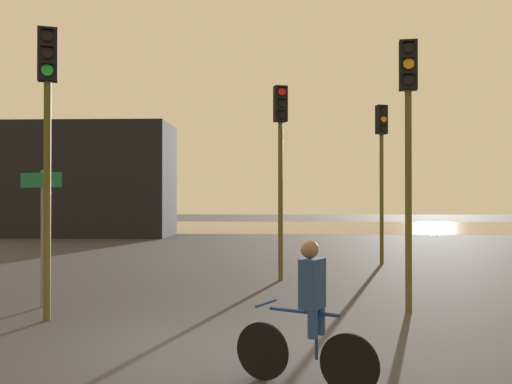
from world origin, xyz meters
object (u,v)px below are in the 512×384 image
object	(u,v)px
direction_sign_post	(42,218)
cyclist	(309,313)
traffic_light_far_right	(382,155)
traffic_light_near_right	(408,125)
distant_building	(85,180)
traffic_light_center	(281,146)
traffic_light_near_left	(47,119)

from	to	relation	value
direction_sign_post	cyclist	size ratio (longest dim) A/B	1.60
traffic_light_far_right	cyclist	xyz separation A→B (m)	(-2.87, -11.62, -2.59)
direction_sign_post	cyclist	bearing A→B (deg)	164.78
traffic_light_near_right	direction_sign_post	distance (m)	7.04
distant_building	traffic_light_center	bearing A→B (deg)	-56.35
traffic_light_near_right	distant_building	bearing A→B (deg)	-48.79
distant_building	traffic_light_near_left	bearing A→B (deg)	-72.54
cyclist	direction_sign_post	bearing A→B (deg)	75.65
direction_sign_post	cyclist	distance (m)	6.56
cyclist	traffic_light_near_right	bearing A→B (deg)	2.10
traffic_light_center	traffic_light_far_right	world-z (taller)	traffic_light_far_right
distant_building	cyclist	size ratio (longest dim) A/B	5.65
traffic_light_center	cyclist	bearing A→B (deg)	76.18
traffic_light_far_right	traffic_light_near_right	bearing A→B (deg)	63.05
traffic_light_near_right	traffic_light_near_left	xyz separation A→B (m)	(-6.26, -0.95, 0.01)
traffic_light_near_right	cyclist	bearing A→B (deg)	72.34
traffic_light_near_right	direction_sign_post	bearing A→B (deg)	6.53
traffic_light_near_right	traffic_light_near_left	world-z (taller)	traffic_light_near_left
direction_sign_post	cyclist	world-z (taller)	direction_sign_post
distant_building	direction_sign_post	xyz separation A→B (m)	(5.85, -19.26, -1.28)
traffic_light_near_left	traffic_light_center	xyz separation A→B (m)	(3.96, 4.81, -0.05)
traffic_light_near_left	traffic_light_center	world-z (taller)	traffic_light_near_left
traffic_light_near_left	traffic_light_center	distance (m)	6.23
traffic_light_center	direction_sign_post	size ratio (longest dim) A/B	1.88
traffic_light_far_right	direction_sign_post	bearing A→B (deg)	22.92
traffic_light_far_right	cyclist	size ratio (longest dim) A/B	3.05
direction_sign_post	cyclist	xyz separation A→B (m)	(4.82, -4.37, -0.88)
traffic_light_near_right	cyclist	size ratio (longest dim) A/B	3.04
traffic_light_near_left	traffic_light_far_right	size ratio (longest dim) A/B	1.00
traffic_light_center	cyclist	xyz separation A→B (m)	(0.29, -8.04, -2.54)
traffic_light_center	traffic_light_far_right	xyz separation A→B (m)	(3.16, 3.58, 0.04)
distant_building	cyclist	bearing A→B (deg)	-65.71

